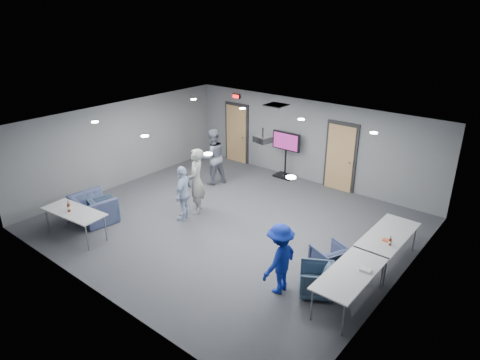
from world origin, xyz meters
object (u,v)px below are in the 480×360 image
Objects in this scene: chair_right_b at (329,259)px; person_c at (183,193)px; person_a at (196,181)px; tv_stand at (286,152)px; chair_right_c at (317,280)px; table_right_b at (351,274)px; projector at (263,139)px; person_d at (280,259)px; table_front_left at (74,213)px; chair_front_b at (93,209)px; table_right_a at (388,236)px; person_b at (213,157)px; chair_front_a at (104,210)px; bottle_front at (69,207)px; bottle_right at (390,242)px.

person_c is at bearing -62.51° from chair_right_b.
person_a is 3.81m from tv_stand.
table_right_b is at bearing 69.10° from chair_right_c.
table_right_b is 4.26× the size of projector.
chair_right_c is 0.76m from table_right_b.
table_front_left is at bearing -74.42° from person_d.
chair_front_b is 7.59m from table_right_a.
person_b is at bearing -87.41° from chair_right_b.
chair_right_b reaches higher than chair_front_a.
chair_front_b is at bearing -131.71° from projector.
chair_front_b is 1.02m from bottle_front.
chair_right_c is at bearing 17.67° from bottle_front.
tv_stand is (0.45, 4.32, 0.12)m from person_c.
person_d is 2.20× the size of chair_front_a.
table_right_b is at bearing -161.69° from chair_front_b.
chair_front_a is 0.35× the size of table_right_a.
tv_stand is at bearing -101.76° from chair_front_b.
bottle_front reaches higher than chair_right_c.
person_d reaches higher than table_front_left.
chair_right_c is 6.27m from bottle_front.
table_right_b is at bearing -154.64° from chair_front_a.
table_right_a is (1.30, 2.41, -0.07)m from person_d.
person_a reaches higher than bottle_right.
person_a is 1.21× the size of person_c.
tv_stand is at bearing 125.13° from projector.
bottle_front is at bearing 120.55° from chair_front_b.
projector is at bearing 178.67° from bottle_right.
projector reaches higher than tv_stand.
person_b is at bearing -80.28° from chair_front_a.
person_c is at bearing -169.81° from bottle_right.
chair_front_a is 2.37× the size of bottle_front.
table_front_left is at bearing -153.34° from bottle_right.
chair_right_b is 2.38× the size of bottle_front.
table_right_b is at bearing 43.72° from person_a.
table_right_b reaches higher than chair_right_c.
bottle_front reaches higher than table_right_b.
table_right_b is 1.21× the size of tv_stand.
person_d is at bearing 33.27° from person_a.
table_right_a is at bearing 167.56° from chair_right_b.
projector reaches higher than chair_right_b.
person_a is at bearing 159.61° from person_c.
bottle_right is at bearing 147.72° from chair_right_b.
table_right_a reaches higher than chair_right_c.
person_d reaches higher than chair_right_b.
table_right_a reaches higher than chair_right_b.
bottle_right is (0.20, -0.44, 0.12)m from table_right_a.
bottle_right is at bearing 10.52° from projector.
bottle_front reaches higher than chair_front_a.
chair_front_b is at bearing -48.54° from chair_right_b.
chair_front_a is at bearing -84.66° from person_d.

